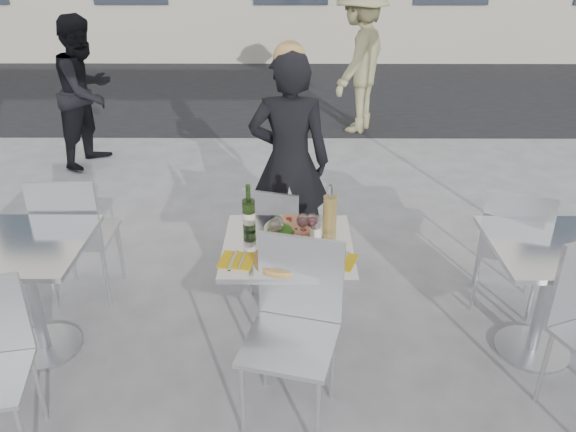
{
  "coord_description": "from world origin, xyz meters",
  "views": [
    {
      "loc": [
        0.02,
        -2.72,
        2.3
      ],
      "look_at": [
        0.0,
        0.15,
        0.85
      ],
      "focal_mm": 35.0,
      "sensor_mm": 36.0,
      "label": 1
    }
  ],
  "objects_px": {
    "main_table": "(288,276)",
    "pedestrian_a": "(86,92)",
    "wine_bottle": "(249,214)",
    "carafe": "(330,213)",
    "side_table_right": "(549,277)",
    "wineglass_white_b": "(278,224)",
    "chair_near": "(295,317)",
    "side_chair_rfar": "(512,241)",
    "chair_far": "(275,232)",
    "wineglass_red_b": "(312,221)",
    "wineglass_white_a": "(275,226)",
    "salad_plate": "(280,233)",
    "woman_diner": "(289,162)",
    "pizza_far": "(293,228)",
    "pizza_near": "(285,257)",
    "napkin_left": "(237,260)",
    "pedestrian_b": "(359,60)",
    "wineglass_red_a": "(303,221)",
    "side_chair_lfar": "(75,230)",
    "sugar_shaker": "(315,233)",
    "napkin_right": "(338,260)",
    "side_table_left": "(28,275)"
  },
  "relations": [
    {
      "from": "side_table_left",
      "to": "carafe",
      "type": "height_order",
      "value": "carafe"
    },
    {
      "from": "wine_bottle",
      "to": "wineglass_red_b",
      "type": "bearing_deg",
      "value": -12.33
    },
    {
      "from": "woman_diner",
      "to": "wineglass_red_a",
      "type": "bearing_deg",
      "value": 97.38
    },
    {
      "from": "chair_far",
      "to": "pedestrian_a",
      "type": "xyz_separation_m",
      "value": [
        -2.08,
        2.55,
        0.31
      ]
    },
    {
      "from": "side_table_right",
      "to": "wineglass_white_b",
      "type": "bearing_deg",
      "value": 178.7
    },
    {
      "from": "side_table_left",
      "to": "side_chair_rfar",
      "type": "distance_m",
      "value": 2.97
    },
    {
      "from": "chair_near",
      "to": "wineglass_white_b",
      "type": "distance_m",
      "value": 0.56
    },
    {
      "from": "side_table_left",
      "to": "side_chair_lfar",
      "type": "relative_size",
      "value": 0.79
    },
    {
      "from": "pizza_far",
      "to": "wineglass_red_b",
      "type": "distance_m",
      "value": 0.17
    },
    {
      "from": "side_chair_lfar",
      "to": "pizza_near",
      "type": "height_order",
      "value": "side_chair_lfar"
    },
    {
      "from": "side_table_left",
      "to": "napkin_right",
      "type": "xyz_separation_m",
      "value": [
        1.77,
        -0.17,
        0.21
      ]
    },
    {
      "from": "wine_bottle",
      "to": "napkin_left",
      "type": "bearing_deg",
      "value": -98.01
    },
    {
      "from": "wineglass_white_b",
      "to": "carafe",
      "type": "bearing_deg",
      "value": 22.31
    },
    {
      "from": "wineglass_red_a",
      "to": "salad_plate",
      "type": "bearing_deg",
      "value": -178.19
    },
    {
      "from": "pizza_far",
      "to": "wineglass_white_b",
      "type": "bearing_deg",
      "value": -123.36
    },
    {
      "from": "pizza_near",
      "to": "main_table",
      "type": "bearing_deg",
      "value": 84.16
    },
    {
      "from": "sugar_shaker",
      "to": "side_chair_rfar",
      "type": "bearing_deg",
      "value": 17.31
    },
    {
      "from": "chair_far",
      "to": "pizza_far",
      "type": "height_order",
      "value": "chair_far"
    },
    {
      "from": "side_chair_rfar",
      "to": "wineglass_red_a",
      "type": "distance_m",
      "value": 1.44
    },
    {
      "from": "side_chair_rfar",
      "to": "pizza_near",
      "type": "xyz_separation_m",
      "value": [
        -1.46,
        -0.59,
        0.23
      ]
    },
    {
      "from": "wineglass_white_a",
      "to": "wineglass_white_b",
      "type": "xyz_separation_m",
      "value": [
        0.02,
        0.03,
        0.0
      ]
    },
    {
      "from": "wineglass_red_b",
      "to": "pizza_far",
      "type": "bearing_deg",
      "value": 136.36
    },
    {
      "from": "salad_plate",
      "to": "napkin_right",
      "type": "height_order",
      "value": "salad_plate"
    },
    {
      "from": "woman_diner",
      "to": "pizza_far",
      "type": "relative_size",
      "value": 4.69
    },
    {
      "from": "pizza_far",
      "to": "napkin_left",
      "type": "distance_m",
      "value": 0.46
    },
    {
      "from": "salad_plate",
      "to": "sugar_shaker",
      "type": "distance_m",
      "value": 0.2
    },
    {
      "from": "chair_near",
      "to": "side_chair_rfar",
      "type": "relative_size",
      "value": 1.08
    },
    {
      "from": "salad_plate",
      "to": "pizza_far",
      "type": "bearing_deg",
      "value": 55.11
    },
    {
      "from": "woman_diner",
      "to": "pizza_far",
      "type": "distance_m",
      "value": 0.93
    },
    {
      "from": "wine_bottle",
      "to": "carafe",
      "type": "relative_size",
      "value": 1.02
    },
    {
      "from": "pizza_near",
      "to": "napkin_right",
      "type": "distance_m",
      "value": 0.29
    },
    {
      "from": "main_table",
      "to": "pedestrian_a",
      "type": "distance_m",
      "value": 3.86
    },
    {
      "from": "main_table",
      "to": "side_chair_lfar",
      "type": "bearing_deg",
      "value": 159.92
    },
    {
      "from": "side_table_right",
      "to": "pedestrian_a",
      "type": "xyz_separation_m",
      "value": [
        -3.67,
        3.18,
        0.25
      ]
    },
    {
      "from": "salad_plate",
      "to": "side_chair_rfar",
      "type": "bearing_deg",
      "value": 14.01
    },
    {
      "from": "woman_diner",
      "to": "wine_bottle",
      "type": "relative_size",
      "value": 5.5
    },
    {
      "from": "main_table",
      "to": "napkin_right",
      "type": "xyz_separation_m",
      "value": [
        0.27,
        -0.17,
        0.21
      ]
    },
    {
      "from": "napkin_left",
      "to": "chair_far",
      "type": "bearing_deg",
      "value": 85.43
    },
    {
      "from": "pizza_far",
      "to": "napkin_right",
      "type": "xyz_separation_m",
      "value": [
        0.24,
        -0.34,
        -0.01
      ]
    },
    {
      "from": "chair_far",
      "to": "wine_bottle",
      "type": "xyz_separation_m",
      "value": [
        -0.14,
        -0.48,
        0.38
      ]
    },
    {
      "from": "main_table",
      "to": "wine_bottle",
      "type": "height_order",
      "value": "wine_bottle"
    },
    {
      "from": "wineglass_red_b",
      "to": "napkin_left",
      "type": "xyz_separation_m",
      "value": [
        -0.4,
        -0.25,
        -0.11
      ]
    },
    {
      "from": "side_chair_lfar",
      "to": "pedestrian_a",
      "type": "distance_m",
      "value": 2.78
    },
    {
      "from": "side_table_right",
      "to": "wineglass_red_b",
      "type": "bearing_deg",
      "value": 177.14
    },
    {
      "from": "napkin_right",
      "to": "wineglass_red_b",
      "type": "bearing_deg",
      "value": 139.77
    },
    {
      "from": "wineglass_red_b",
      "to": "wineglass_white_a",
      "type": "bearing_deg",
      "value": -163.85
    },
    {
      "from": "salad_plate",
      "to": "wineglass_white_a",
      "type": "height_order",
      "value": "wineglass_white_a"
    },
    {
      "from": "wine_bottle",
      "to": "napkin_right",
      "type": "height_order",
      "value": "wine_bottle"
    },
    {
      "from": "wine_bottle",
      "to": "side_chair_rfar",
      "type": "bearing_deg",
      "value": 9.7
    },
    {
      "from": "pedestrian_b",
      "to": "wineglass_red_a",
      "type": "relative_size",
      "value": 11.42
    }
  ]
}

